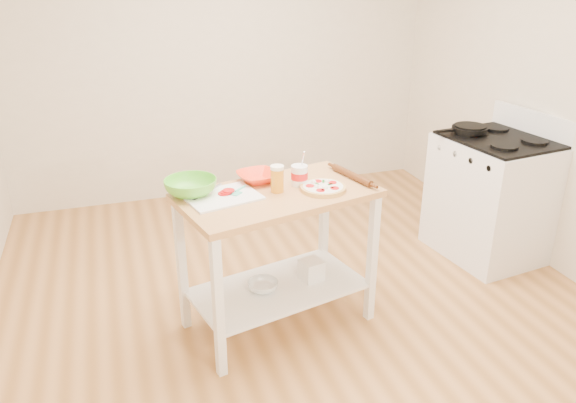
% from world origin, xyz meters
% --- Properties ---
extents(room_shell, '(4.04, 4.54, 2.74)m').
position_xyz_m(room_shell, '(0.00, 0.00, 1.35)').
color(room_shell, '#B97E44').
rests_on(room_shell, ground).
extents(prep_island, '(1.25, 0.86, 0.90)m').
position_xyz_m(prep_island, '(-0.18, -0.08, 0.65)').
color(prep_island, tan).
rests_on(prep_island, ground).
extents(gas_stove, '(0.77, 0.86, 1.11)m').
position_xyz_m(gas_stove, '(1.66, 0.32, 0.47)').
color(gas_stove, silver).
rests_on(gas_stove, ground).
extents(skillet, '(0.42, 0.27, 0.03)m').
position_xyz_m(skillet, '(1.51, 0.51, 0.97)').
color(skillet, black).
rests_on(skillet, gas_stove).
extents(pizza, '(0.27, 0.27, 0.04)m').
position_xyz_m(pizza, '(0.08, -0.13, 0.92)').
color(pizza, '#E0B35F').
rests_on(pizza, prep_island).
extents(cutting_board, '(0.46, 0.39, 0.04)m').
position_xyz_m(cutting_board, '(-0.51, -0.06, 0.91)').
color(cutting_board, white).
rests_on(cutting_board, prep_island).
extents(spatula, '(0.11, 0.14, 0.01)m').
position_xyz_m(spatula, '(-0.40, -0.03, 0.92)').
color(spatula, '#4AC8A5').
rests_on(spatula, cutting_board).
extents(knife, '(0.21, 0.20, 0.01)m').
position_xyz_m(knife, '(-0.60, -0.00, 0.92)').
color(knife, silver).
rests_on(knife, cutting_board).
extents(orange_bowl, '(0.28, 0.28, 0.06)m').
position_xyz_m(orange_bowl, '(-0.24, 0.12, 0.93)').
color(orange_bowl, '#FF3B1B').
rests_on(orange_bowl, prep_island).
extents(green_bowl, '(0.37, 0.37, 0.09)m').
position_xyz_m(green_bowl, '(-0.66, 0.04, 0.95)').
color(green_bowl, '#5BC330').
rests_on(green_bowl, prep_island).
extents(beer_pint, '(0.08, 0.08, 0.16)m').
position_xyz_m(beer_pint, '(-0.18, -0.07, 0.98)').
color(beer_pint, orange).
rests_on(beer_pint, prep_island).
extents(yogurt_tub, '(0.10, 0.10, 0.22)m').
position_xyz_m(yogurt_tub, '(-0.02, -0.01, 0.96)').
color(yogurt_tub, white).
rests_on(yogurt_tub, prep_island).
extents(rolling_pin, '(0.13, 0.36, 0.04)m').
position_xyz_m(rolling_pin, '(0.32, -0.01, 0.92)').
color(rolling_pin, '#562D13').
rests_on(rolling_pin, prep_island).
extents(shelf_glass_bowl, '(0.24, 0.24, 0.06)m').
position_xyz_m(shelf_glass_bowl, '(-0.28, -0.09, 0.29)').
color(shelf_glass_bowl, silver).
rests_on(shelf_glass_bowl, prep_island).
extents(shelf_bin, '(0.16, 0.16, 0.13)m').
position_xyz_m(shelf_bin, '(0.05, -0.05, 0.32)').
color(shelf_bin, white).
rests_on(shelf_bin, prep_island).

